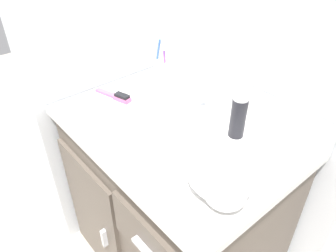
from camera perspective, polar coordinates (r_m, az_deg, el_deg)
wall_back at (r=1.21m, az=13.97°, el=18.22°), size 1.02×0.08×2.20m
wall_left at (r=1.35m, az=-12.83°, el=20.07°), size 0.08×0.65×2.20m
vanity at (r=1.38m, az=0.77°, el=-12.91°), size 0.84×0.59×0.78m
backsplash at (r=1.28m, az=10.60°, el=6.25°), size 0.84×0.02×0.10m
sink_faucet at (r=1.20m, az=7.11°, el=4.63°), size 0.09×0.09×0.14m
toothbrush_cup at (r=1.41m, az=-1.02°, el=9.82°), size 0.09×0.07×0.19m
soap_dispenser at (r=1.32m, az=4.42°, el=8.06°), size 0.05×0.05×0.13m
shaving_cream_can at (r=1.07m, az=12.17°, el=1.85°), size 0.05×0.05×0.16m
hairbrush at (r=1.30m, az=-8.84°, el=5.14°), size 0.17×0.07×0.03m
hand_towel at (r=0.89m, az=9.11°, el=-9.42°), size 0.19×0.16×0.09m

